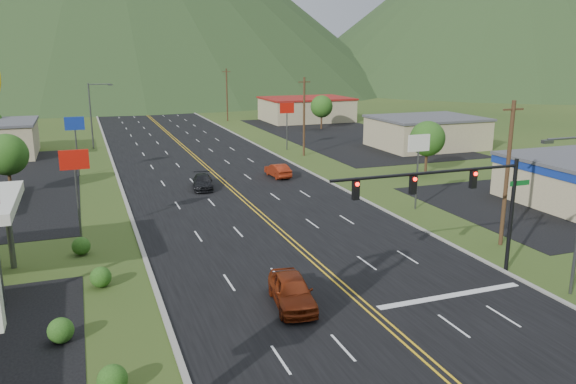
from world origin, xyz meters
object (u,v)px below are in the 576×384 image
object	(u,v)px
car_red_near	(292,291)
traffic_signal	(458,192)
car_red_far	(278,171)
car_dark_mid	(203,182)
streetlight_west	(93,111)

from	to	relation	value
car_red_near	traffic_signal	bearing A→B (deg)	8.52
car_red_far	car_red_near	bearing A→B (deg)	68.82
traffic_signal	car_red_far	xyz separation A→B (m)	(-0.44, 29.89, -4.61)
car_dark_mid	car_red_far	bearing A→B (deg)	25.57
car_dark_mid	traffic_signal	bearing A→B (deg)	-62.22
streetlight_west	car_red_near	size ratio (longest dim) A/B	1.84
car_red_near	car_dark_mid	size ratio (longest dim) A/B	1.05
car_red_near	car_dark_mid	distance (m)	27.51
traffic_signal	streetlight_west	xyz separation A→B (m)	(-18.16, 56.00, -0.15)
traffic_signal	streetlight_west	world-z (taller)	streetlight_west
streetlight_west	car_dark_mid	distance (m)	30.36
traffic_signal	car_dark_mid	size ratio (longest dim) A/B	2.82
car_red_near	car_red_far	size ratio (longest dim) A/B	1.13
streetlight_west	car_red_near	xyz separation A→B (m)	(8.04, -56.11, -4.35)
streetlight_west	car_red_far	world-z (taller)	streetlight_west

